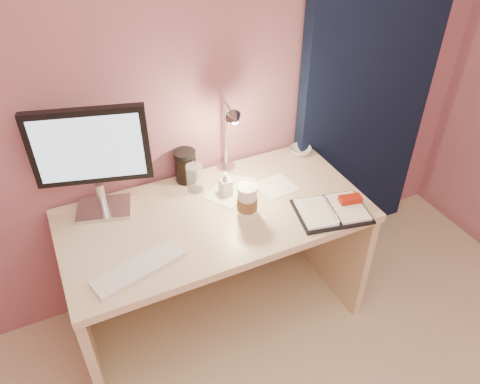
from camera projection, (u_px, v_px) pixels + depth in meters
name	position (u px, v px, depth m)	size (l,w,h in m)	color
room	(357.00, 69.00, 2.44)	(3.50, 3.50, 3.50)	#C6B28E
desk	(211.00, 239.00, 2.33)	(1.40, 0.70, 0.73)	beige
monitor	(92.00, 153.00, 1.97)	(0.48, 0.23, 0.52)	silver
keyboard	(139.00, 268.00, 1.86)	(0.38, 0.11, 0.02)	white
planner	(333.00, 210.00, 2.14)	(0.37, 0.30, 0.05)	black
paper_a	(227.00, 194.00, 2.25)	(0.17, 0.17, 0.00)	white
paper_b	(276.00, 186.00, 2.30)	(0.17, 0.17, 0.00)	white
paper_c	(239.00, 185.00, 2.31)	(0.14, 0.14, 0.00)	white
coffee_cup	(247.00, 201.00, 2.10)	(0.09, 0.09, 0.15)	white
clear_cup	(195.00, 178.00, 2.24)	(0.08, 0.08, 0.14)	white
bowl	(301.00, 151.00, 2.53)	(0.12, 0.12, 0.04)	silver
lotion_bottle	(226.00, 184.00, 2.22)	(0.05, 0.06, 0.12)	white
dark_jar	(186.00, 168.00, 2.30)	(0.11, 0.11, 0.15)	black
desk_lamp	(237.00, 134.00, 2.20)	(0.11, 0.25, 0.41)	silver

